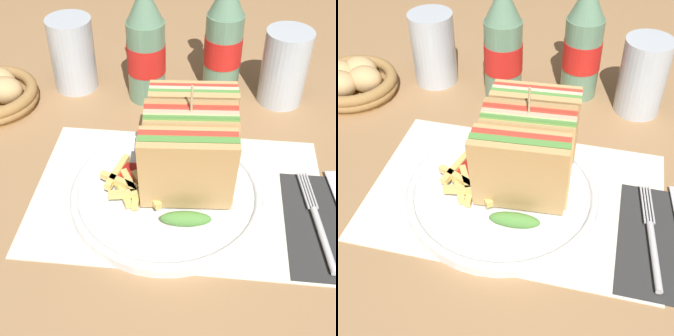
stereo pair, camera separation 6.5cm
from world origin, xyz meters
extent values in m
plane|color=#9E754C|center=(0.00, 0.00, 0.00)|extent=(4.00, 4.00, 0.00)
cube|color=silver|center=(0.04, 0.04, 0.00)|extent=(0.41, 0.27, 0.00)
cylinder|color=white|center=(0.03, 0.03, 0.01)|extent=(0.27, 0.27, 0.01)
torus|color=white|center=(0.03, 0.03, 0.01)|extent=(0.27, 0.27, 0.01)
cube|color=tan|center=(0.06, -0.01, 0.08)|extent=(0.12, 0.04, 0.12)
cube|color=#518E3D|center=(0.06, 0.00, 0.08)|extent=(0.12, 0.04, 0.12)
cube|color=beige|center=(0.05, 0.00, 0.08)|extent=(0.12, 0.04, 0.12)
cube|color=red|center=(0.05, 0.01, 0.08)|extent=(0.12, 0.04, 0.12)
cube|color=tan|center=(0.05, 0.02, 0.08)|extent=(0.12, 0.04, 0.12)
ellipsoid|color=#518E3D|center=(0.06, -0.03, 0.03)|extent=(0.07, 0.02, 0.02)
cube|color=tan|center=(0.06, 0.02, 0.08)|extent=(0.12, 0.04, 0.12)
cube|color=#518E3D|center=(0.06, 0.03, 0.08)|extent=(0.12, 0.04, 0.12)
cube|color=beige|center=(0.06, 0.04, 0.08)|extent=(0.12, 0.04, 0.12)
cube|color=red|center=(0.06, 0.05, 0.08)|extent=(0.12, 0.04, 0.12)
cube|color=tan|center=(0.05, 0.06, 0.08)|extent=(0.12, 0.04, 0.12)
ellipsoid|color=#518E3D|center=(0.06, 0.02, 0.03)|extent=(0.07, 0.02, 0.02)
cube|color=tan|center=(0.06, 0.09, 0.08)|extent=(0.12, 0.04, 0.12)
cube|color=#518E3D|center=(0.06, 0.10, 0.08)|extent=(0.12, 0.04, 0.12)
cube|color=beige|center=(0.05, 0.11, 0.08)|extent=(0.12, 0.04, 0.12)
cube|color=red|center=(0.05, 0.12, 0.08)|extent=(0.12, 0.04, 0.12)
cube|color=tan|center=(0.05, 0.13, 0.08)|extent=(0.12, 0.04, 0.12)
ellipsoid|color=#518E3D|center=(0.06, 0.07, 0.03)|extent=(0.07, 0.02, 0.02)
cylinder|color=tan|center=(0.06, 0.05, 0.10)|extent=(0.00, 0.00, 0.16)
cube|color=#E5C166|center=(-0.02, 0.04, 0.02)|extent=(0.05, 0.05, 0.01)
cube|color=#E5C166|center=(-0.01, 0.01, 0.02)|extent=(0.01, 0.06, 0.01)
cube|color=#E5C166|center=(-0.03, 0.01, 0.02)|extent=(0.03, 0.05, 0.01)
cube|color=#E5C166|center=(-0.01, 0.00, 0.03)|extent=(0.07, 0.02, 0.01)
cube|color=#E5C166|center=(-0.03, 0.02, 0.03)|extent=(0.03, 0.04, 0.01)
cube|color=#E5C166|center=(-0.04, 0.04, 0.03)|extent=(0.02, 0.07, 0.01)
cube|color=#E5C166|center=(0.00, 0.01, 0.03)|extent=(0.02, 0.06, 0.01)
cube|color=#E5C166|center=(-0.04, 0.02, 0.03)|extent=(0.06, 0.03, 0.01)
cube|color=#E5C166|center=(0.00, 0.01, 0.03)|extent=(0.05, 0.07, 0.01)
ellipsoid|color=maroon|center=(-0.03, 0.05, 0.03)|extent=(0.05, 0.04, 0.02)
cube|color=#2D2D2D|center=(0.25, 0.00, 0.00)|extent=(0.13, 0.19, 0.00)
cylinder|color=silver|center=(0.23, -0.03, 0.01)|extent=(0.02, 0.11, 0.01)
cylinder|color=silver|center=(0.22, 0.05, 0.01)|extent=(0.01, 0.07, 0.00)
cylinder|color=silver|center=(0.22, 0.06, 0.01)|extent=(0.01, 0.07, 0.00)
cylinder|color=silver|center=(0.23, 0.06, 0.01)|extent=(0.01, 0.07, 0.00)
cylinder|color=silver|center=(0.23, 0.06, 0.01)|extent=(0.01, 0.07, 0.00)
cylinder|color=slate|center=(-0.04, 0.28, 0.07)|extent=(0.07, 0.07, 0.14)
cylinder|color=red|center=(-0.04, 0.28, 0.08)|extent=(0.07, 0.07, 0.05)
cone|color=slate|center=(-0.04, 0.28, 0.18)|extent=(0.06, 0.06, 0.06)
cylinder|color=slate|center=(0.09, 0.32, 0.07)|extent=(0.07, 0.07, 0.14)
cylinder|color=red|center=(0.09, 0.32, 0.08)|extent=(0.07, 0.07, 0.05)
cylinder|color=silver|center=(0.20, 0.29, 0.07)|extent=(0.08, 0.08, 0.13)
cylinder|color=silver|center=(-0.17, 0.30, 0.07)|extent=(0.08, 0.08, 0.13)
cylinder|color=olive|center=(-0.30, 0.22, 0.01)|extent=(0.15, 0.15, 0.01)
torus|color=olive|center=(-0.30, 0.22, 0.02)|extent=(0.16, 0.16, 0.02)
torus|color=olive|center=(-0.30, 0.22, 0.03)|extent=(0.16, 0.16, 0.02)
ellipsoid|color=tan|center=(-0.27, 0.22, 0.03)|extent=(0.06, 0.05, 0.05)
ellipsoid|color=tan|center=(-0.30, 0.25, 0.03)|extent=(0.06, 0.05, 0.05)
ellipsoid|color=tan|center=(-0.33, 0.23, 0.03)|extent=(0.06, 0.05, 0.05)
ellipsoid|color=tan|center=(-0.31, 0.20, 0.03)|extent=(0.06, 0.05, 0.05)
camera|label=1|loc=(0.08, -0.43, 0.48)|focal=50.00mm
camera|label=2|loc=(0.14, -0.42, 0.48)|focal=50.00mm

